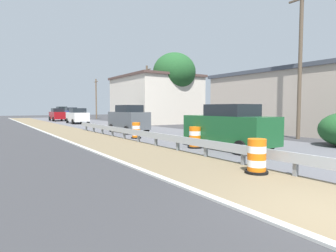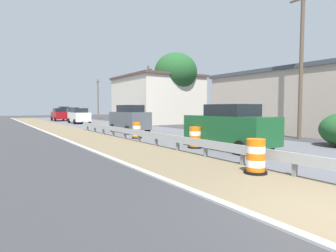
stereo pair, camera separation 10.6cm
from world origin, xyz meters
name	(u,v)px [view 2 (the right image)]	position (x,y,z in m)	size (l,w,h in m)	color
ground_plane	(336,216)	(0.00, 0.00, 0.00)	(160.00, 160.00, 0.00)	#333335
curb_near_edge	(293,233)	(-1.30, 0.00, 0.00)	(0.20, 120.00, 0.11)	#ADADA8
guardrail_median	(328,165)	(2.10, 1.26, 0.52)	(0.18, 44.17, 0.71)	#999EA3
traffic_barrel_nearest	(256,158)	(1.51, 3.14, 0.48)	(0.71, 0.71, 1.07)	orange
traffic_barrel_close	(195,138)	(3.38, 8.52, 0.48)	(0.73, 0.73, 1.07)	orange
traffic_barrel_mid	(137,131)	(2.94, 14.14, 0.48)	(0.67, 0.67, 1.06)	orange
car_lead_near_lane	(229,127)	(4.49, 7.28, 1.09)	(2.11, 4.82, 2.18)	#195128
car_trailing_near_lane	(73,113)	(7.56, 48.40, 1.03)	(2.17, 4.29, 2.07)	navy
car_lead_far_lane	(79,116)	(4.71, 34.27, 0.99)	(2.15, 4.72, 1.97)	silver
car_mid_far_lane	(127,116)	(7.63, 25.90, 1.07)	(2.02, 4.62, 2.15)	silver
car_trailing_far_lane	(129,119)	(4.46, 18.50, 1.11)	(2.04, 4.34, 2.24)	#4C5156
car_distant_a	(64,112)	(7.36, 54.44, 1.12)	(2.01, 4.70, 2.24)	#195128
car_distant_b	(59,115)	(4.17, 43.19, 0.98)	(2.03, 4.30, 1.95)	maroon
roadside_shop_near	(301,101)	(16.46, 11.16, 2.55)	(7.37, 14.43, 5.08)	#AD9E8E
roadside_shop_far	(157,100)	(14.18, 30.64, 3.12)	(9.18, 10.82, 6.21)	beige
utility_pole_near	(301,63)	(11.59, 8.12, 4.85)	(0.24, 1.80, 9.38)	brown
utility_pole_mid	(148,94)	(11.50, 28.11, 3.73)	(0.24, 1.80, 7.15)	brown
utility_pole_far	(98,98)	(11.99, 48.09, 3.78)	(0.24, 1.80, 7.24)	brown
tree_roadside	(176,72)	(14.84, 27.05, 6.47)	(5.35, 5.35, 8.89)	brown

